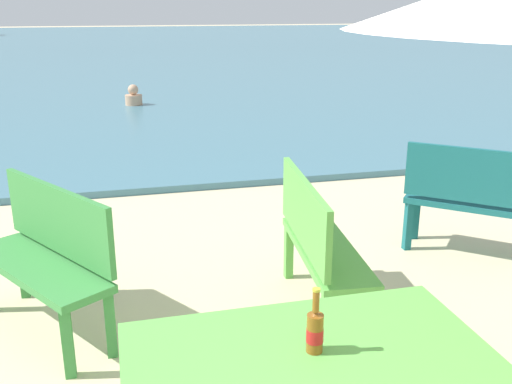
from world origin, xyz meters
The scene contains 7 objects.
sea_water centered at (0.00, 30.00, 0.04)m, with size 120.00×50.00×0.08m, color teal.
picnic_table_green centered at (-0.82, 0.54, 0.65)m, with size 1.40×0.80×0.76m.
beer_bottle_amber centered at (-0.80, 0.55, 0.85)m, with size 0.07×0.07×0.26m.
bench_teal_center centered at (1.37, 2.62, 0.54)m, with size 1.14×1.06×0.95m.
bench_green_left centered at (-0.22, 2.10, 0.54)m, with size 0.47×1.23×0.95m.
bench_green_right centered at (-1.94, 2.32, 0.54)m, with size 0.96×1.20×0.95m.
swimmer_person centered at (-1.02, 10.74, 0.24)m, with size 0.34×0.34×0.41m.
Camera 1 is at (-1.48, -1.27, 2.02)m, focal length 40.88 mm.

